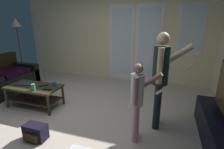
# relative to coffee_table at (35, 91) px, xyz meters

# --- Properties ---
(ground_plane) EXTENTS (5.61, 5.17, 0.02)m
(ground_plane) POSITION_rel_coffee_table_xyz_m (0.98, -0.29, -0.34)
(ground_plane) COLOR #B3A496
(wall_back_with_doors) EXTENTS (5.61, 0.09, 2.73)m
(wall_back_with_doors) POSITION_rel_coffee_table_xyz_m (1.09, 2.26, 1.00)
(wall_back_with_doors) COLOR beige
(wall_back_with_doors) RESTS_ON ground_plane
(coffee_table) EXTENTS (1.09, 0.55, 0.45)m
(coffee_table) POSITION_rel_coffee_table_xyz_m (0.00, 0.00, 0.00)
(coffee_table) COLOR #2F2918
(coffee_table) RESTS_ON ground_plane
(tv_stand) EXTENTS (0.49, 1.65, 0.41)m
(tv_stand) POSITION_rel_coffee_table_xyz_m (3.39, -0.19, -0.12)
(tv_stand) COLOR black
(tv_stand) RESTS_ON ground_plane
(person_adult) EXTENTS (0.62, 0.42, 1.57)m
(person_adult) POSITION_rel_coffee_table_xyz_m (2.48, 0.04, 0.62)
(person_adult) COLOR #1C242D
(person_adult) RESTS_ON ground_plane
(person_child) EXTENTS (0.47, 0.32, 1.18)m
(person_child) POSITION_rel_coffee_table_xyz_m (2.20, -0.40, 0.38)
(person_child) COLOR pink
(person_child) RESTS_ON ground_plane
(floor_lamp) EXTENTS (0.28, 0.28, 1.80)m
(floor_lamp) POSITION_rel_coffee_table_xyz_m (-1.61, 1.36, 1.20)
(floor_lamp) COLOR #31252A
(floor_lamp) RESTS_ON ground_plane
(backpack) EXTENTS (0.34, 0.23, 0.25)m
(backpack) POSITION_rel_coffee_table_xyz_m (0.76, -0.88, -0.21)
(backpack) COLOR black
(backpack) RESTS_ON ground_plane
(laptop_closed) EXTENTS (0.35, 0.28, 0.02)m
(laptop_closed) POSITION_rel_coffee_table_xyz_m (-0.26, 0.04, 0.13)
(laptop_closed) COLOR #2C3A40
(laptop_closed) RESTS_ON coffee_table
(cup_near_edge) EXTENTS (0.07, 0.07, 0.09)m
(cup_near_edge) POSITION_rel_coffee_table_xyz_m (0.41, 0.13, 0.17)
(cup_near_edge) COLOR #1B5598
(cup_near_edge) RESTS_ON coffee_table
(cup_by_laptop) EXTENTS (0.07, 0.07, 0.13)m
(cup_by_laptop) POSITION_rel_coffee_table_xyz_m (0.16, -0.18, 0.18)
(cup_by_laptop) COLOR green
(cup_by_laptop) RESTS_ON coffee_table
(tv_remote_black) EXTENTS (0.17, 0.14, 0.02)m
(tv_remote_black) POSITION_rel_coffee_table_xyz_m (0.20, 0.06, 0.13)
(tv_remote_black) COLOR black
(tv_remote_black) RESTS_ON coffee_table
(dvd_remote_slim) EXTENTS (0.18, 0.10, 0.02)m
(dvd_remote_slim) POSITION_rel_coffee_table_xyz_m (0.40, -0.08, 0.13)
(dvd_remote_slim) COLOR black
(dvd_remote_slim) RESTS_ON coffee_table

